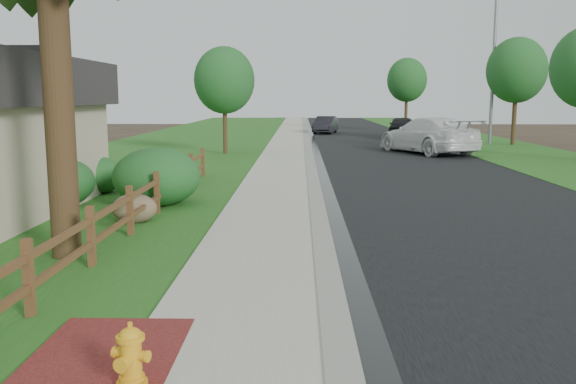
{
  "coord_description": "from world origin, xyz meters",
  "views": [
    {
      "loc": [
        -0.06,
        -7.21,
        2.91
      ],
      "look_at": [
        -0.29,
        4.53,
        1.08
      ],
      "focal_mm": 38.0,
      "sensor_mm": 36.0,
      "label": 1
    }
  ],
  "objects_px": {
    "ranch_fence": "(145,199)",
    "dark_car_mid": "(402,127)",
    "streetlight": "(491,51)",
    "white_suv": "(428,135)",
    "fire_hydrant": "(131,357)"
  },
  "relations": [
    {
      "from": "white_suv",
      "to": "streetlight",
      "type": "distance_m",
      "value": 9.13
    },
    {
      "from": "fire_hydrant",
      "to": "dark_car_mid",
      "type": "bearing_deg",
      "value": 76.79
    },
    {
      "from": "dark_car_mid",
      "to": "fire_hydrant",
      "type": "bearing_deg",
      "value": 88.51
    },
    {
      "from": "ranch_fence",
      "to": "fire_hydrant",
      "type": "height_order",
      "value": "ranch_fence"
    },
    {
      "from": "ranch_fence",
      "to": "dark_car_mid",
      "type": "height_order",
      "value": "dark_car_mid"
    },
    {
      "from": "white_suv",
      "to": "streetlight",
      "type": "height_order",
      "value": "streetlight"
    },
    {
      "from": "ranch_fence",
      "to": "dark_car_mid",
      "type": "relative_size",
      "value": 3.65
    },
    {
      "from": "ranch_fence",
      "to": "streetlight",
      "type": "relative_size",
      "value": 1.68
    },
    {
      "from": "ranch_fence",
      "to": "dark_car_mid",
      "type": "bearing_deg",
      "value": 70.14
    },
    {
      "from": "fire_hydrant",
      "to": "white_suv",
      "type": "distance_m",
      "value": 27.63
    },
    {
      "from": "dark_car_mid",
      "to": "streetlight",
      "type": "distance_m",
      "value": 8.54
    },
    {
      "from": "fire_hydrant",
      "to": "streetlight",
      "type": "xyz_separation_m",
      "value": [
        13.21,
        32.41,
        5.31
      ]
    },
    {
      "from": "fire_hydrant",
      "to": "streetlight",
      "type": "bearing_deg",
      "value": 67.83
    },
    {
      "from": "ranch_fence",
      "to": "fire_hydrant",
      "type": "bearing_deg",
      "value": -76.7
    },
    {
      "from": "ranch_fence",
      "to": "streetlight",
      "type": "distance_m",
      "value": 29.13
    }
  ]
}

